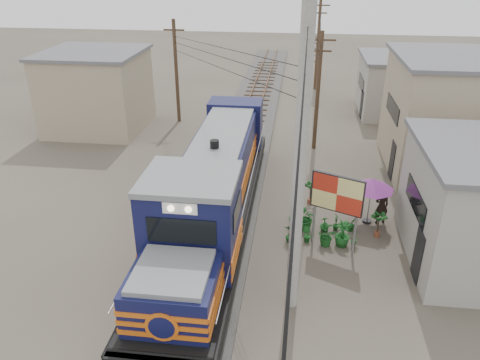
# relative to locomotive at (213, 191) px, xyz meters

# --- Properties ---
(ground) EXTENTS (120.00, 120.00, 0.00)m
(ground) POSITION_rel_locomotive_xyz_m (0.00, -4.03, -1.84)
(ground) COLOR #473F35
(ground) RESTS_ON ground
(ballast) EXTENTS (3.60, 70.00, 0.16)m
(ballast) POSITION_rel_locomotive_xyz_m (0.00, 5.97, -1.76)
(ballast) COLOR #595651
(ballast) RESTS_ON ground
(track) EXTENTS (1.15, 70.00, 0.12)m
(track) POSITION_rel_locomotive_xyz_m (0.00, 5.97, -1.58)
(track) COLOR #51331E
(track) RESTS_ON ground
(locomotive) EXTENTS (3.16, 17.22, 4.27)m
(locomotive) POSITION_rel_locomotive_xyz_m (0.00, 0.00, 0.00)
(locomotive) COLOR black
(locomotive) RESTS_ON ground
(utility_pole_main) EXTENTS (0.40, 0.40, 10.00)m
(utility_pole_main) POSITION_rel_locomotive_xyz_m (3.50, -4.53, 3.16)
(utility_pole_main) COLOR #9E9B93
(utility_pole_main) RESTS_ON ground
(wooden_pole_mid) EXTENTS (1.60, 0.24, 7.00)m
(wooden_pole_mid) POSITION_rel_locomotive_xyz_m (4.50, 9.97, 1.84)
(wooden_pole_mid) COLOR #4C3826
(wooden_pole_mid) RESTS_ON ground
(wooden_pole_far) EXTENTS (1.60, 0.24, 7.50)m
(wooden_pole_far) POSITION_rel_locomotive_xyz_m (4.80, 23.97, 2.09)
(wooden_pole_far) COLOR #4C3826
(wooden_pole_far) RESTS_ON ground
(wooden_pole_left) EXTENTS (1.60, 0.24, 7.00)m
(wooden_pole_left) POSITION_rel_locomotive_xyz_m (-5.00, 13.97, 1.84)
(wooden_pole_left) COLOR #4C3826
(wooden_pole_left) RESTS_ON ground
(power_lines) EXTENTS (9.65, 19.00, 3.30)m
(power_lines) POSITION_rel_locomotive_xyz_m (-0.14, 4.47, 5.72)
(power_lines) COLOR black
(power_lines) RESTS_ON ground
(shophouse_mid) EXTENTS (8.40, 7.35, 6.20)m
(shophouse_mid) POSITION_rel_locomotive_xyz_m (12.50, 7.97, 1.27)
(shophouse_mid) COLOR tan
(shophouse_mid) RESTS_ON ground
(shophouse_back) EXTENTS (6.30, 6.30, 4.20)m
(shophouse_back) POSITION_rel_locomotive_xyz_m (11.00, 17.97, 0.27)
(shophouse_back) COLOR gray
(shophouse_back) RESTS_ON ground
(shophouse_left) EXTENTS (6.30, 6.30, 5.20)m
(shophouse_left) POSITION_rel_locomotive_xyz_m (-10.00, 11.97, 0.77)
(shophouse_left) COLOR tan
(shophouse_left) RESTS_ON ground
(billboard) EXTENTS (1.98, 0.98, 3.27)m
(billboard) POSITION_rel_locomotive_xyz_m (5.06, -0.92, 0.57)
(billboard) COLOR #99999E
(billboard) RESTS_ON ground
(market_umbrella) EXTENTS (2.15, 2.15, 2.16)m
(market_umbrella) POSITION_rel_locomotive_xyz_m (6.73, 1.35, 0.06)
(market_umbrella) COLOR black
(market_umbrella) RESTS_ON ground
(vendor) EXTENTS (0.72, 0.57, 1.72)m
(vendor) POSITION_rel_locomotive_xyz_m (7.27, 1.35, -0.98)
(vendor) COLOR black
(vendor) RESTS_ON ground
(plant_nursery) EXTENTS (3.13, 2.23, 1.11)m
(plant_nursery) POSITION_rel_locomotive_xyz_m (4.48, -0.08, -1.35)
(plant_nursery) COLOR #164F1B
(plant_nursery) RESTS_ON ground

